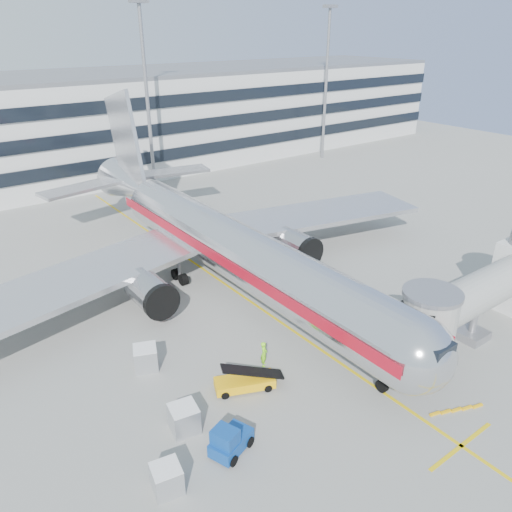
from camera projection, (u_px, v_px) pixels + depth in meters
ground at (302, 337)px, 39.33m from camera, size 180.00×180.00×0.00m
lead_in_line at (231, 288)px, 46.61m from camera, size 0.25×70.00×0.01m
stop_bar at (461, 446)px, 29.14m from camera, size 6.00×0.25×0.01m
main_jet at (220, 241)px, 46.08m from camera, size 50.95×48.70×16.06m
jet_bridge at (491, 289)px, 38.48m from camera, size 17.80×4.50×7.00m
terminal at (59, 127)px, 78.22m from camera, size 150.00×24.25×15.60m
light_mast_centre at (146, 86)px, 67.97m from camera, size 2.40×1.20×25.45m
light_mast_east at (327, 73)px, 86.40m from camera, size 2.40×1.20×25.45m
belt_loader at (245, 382)px, 33.51m from camera, size 4.28×2.90×2.02m
baggage_tug at (229, 441)px, 28.37m from camera, size 2.95×2.37×1.95m
cargo_container_left at (184, 418)px, 29.98m from camera, size 1.86×1.86×1.71m
cargo_container_right at (146, 358)px, 35.46m from camera, size 2.10×2.10×1.71m
cargo_container_front at (167, 479)px, 26.07m from camera, size 1.74×1.74×1.58m
ramp_worker at (264, 354)px, 35.68m from camera, size 0.81×0.85×1.95m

